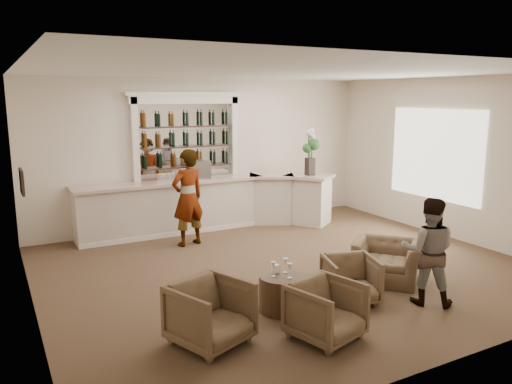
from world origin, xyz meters
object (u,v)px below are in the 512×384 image
cocktail_table (282,293)px  armchair_center (326,311)px  sommelier (188,198)px  armchair_far (386,261)px  armchair_left (210,313)px  flower_vase (310,149)px  espresso_machine (199,170)px  guest (428,251)px  armchair_right (351,279)px  bar_counter (210,204)px

cocktail_table → armchair_center: size_ratio=0.81×
sommelier → armchair_far: sommelier is taller
armchair_left → flower_vase: bearing=23.7°
armchair_far → espresso_machine: (-1.45, 4.31, 1.02)m
guest → armchair_right: size_ratio=2.11×
armchair_center → guest: bearing=-9.6°
armchair_center → espresso_machine: espresso_machine is taller
sommelier → armchair_far: size_ratio=1.89×
guest → espresso_machine: (-1.33, 5.25, 0.58)m
bar_counter → flower_vase: (2.22, -0.64, 1.16)m
guest → armchair_left: (-3.18, 0.35, -0.39)m
sommelier → armchair_center: bearing=77.6°
guest → armchair_left: guest is taller
guest → armchair_far: (0.12, 0.94, -0.44)m
sommelier → espresso_machine: sommelier is taller
armchair_left → bar_counter: bearing=46.1°
sommelier → espresso_machine: 1.21m
sommelier → armchair_left: size_ratio=2.27×
sommelier → armchair_left: 4.17m
sommelier → flower_vase: flower_vase is taller
cocktail_table → armchair_left: bearing=-161.7°
guest → armchair_center: guest is taller
armchair_center → armchair_right: 1.23m
cocktail_table → armchair_right: armchair_right is taller
armchair_center → armchair_right: armchair_center is taller
bar_counter → cocktail_table: 4.52m
cocktail_table → sommelier: size_ratio=0.33×
sommelier → guest: size_ratio=1.24×
guest → armchair_center: size_ratio=1.95×
sommelier → armchair_left: sommelier is taller
cocktail_table → sommelier: sommelier is taller
armchair_center → bar_counter: bearing=66.3°
armchair_right → espresso_machine: bearing=113.0°
guest → armchair_center: (-1.90, -0.19, -0.41)m
cocktail_table → flower_vase: flower_vase is taller
guest → flower_vase: 4.78m
sommelier → flower_vase: (3.06, 0.26, 0.77)m
guest → flower_vase: size_ratio=1.47×
cocktail_table → sommelier: bearing=90.3°
cocktail_table → armchair_right: size_ratio=0.87×
armchair_left → armchair_right: size_ratio=1.15×
guest → armchair_center: bearing=50.0°
armchair_right → espresso_machine: size_ratio=1.57×
sommelier → espresso_machine: size_ratio=4.11×
armchair_far → cocktail_table: bearing=-126.2°
armchair_left → cocktail_table: bearing=-2.5°
armchair_right → cocktail_table: bearing=-173.8°
cocktail_table → espresso_machine: 4.66m
armchair_far → flower_vase: size_ratio=0.97×
espresso_machine → sommelier: bearing=-112.9°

